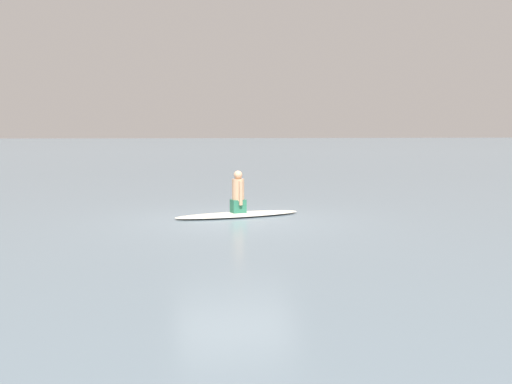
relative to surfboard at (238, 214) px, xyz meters
The scene contains 3 objects.
ground_plane 0.62m from the surfboard, 105.70° to the right, with size 400.00×400.00×0.00m, color slate.
surfboard is the anchor object (origin of this frame).
person_paddler 0.47m from the surfboard, ahead, with size 0.35×0.41×0.93m.
Camera 1 is at (-1.99, -12.04, 1.85)m, focal length 40.85 mm.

